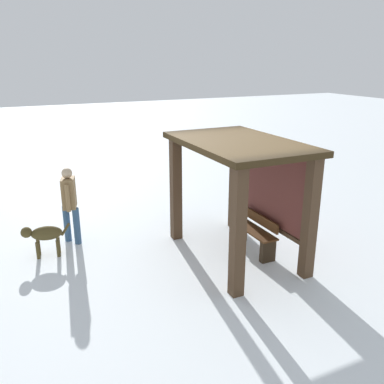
% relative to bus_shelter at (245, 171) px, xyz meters
% --- Properties ---
extents(ground_plane, '(60.00, 60.00, 0.00)m').
position_rel_bus_shelter_xyz_m(ground_plane, '(0.00, -0.16, -1.72)').
color(ground_plane, white).
extents(bus_shelter, '(2.92, 1.85, 2.33)m').
position_rel_bus_shelter_xyz_m(bus_shelter, '(0.00, 0.00, 0.00)').
color(bus_shelter, '#442F1D').
rests_on(bus_shelter, ground).
extents(bench_left_inside, '(1.23, 0.35, 0.76)m').
position_rel_bus_shelter_xyz_m(bench_left_inside, '(0.00, 0.29, -1.36)').
color(bench_left_inside, '#4B2C15').
rests_on(bench_left_inside, ground).
extents(person_walking, '(0.60, 0.35, 1.64)m').
position_rel_bus_shelter_xyz_m(person_walking, '(-1.99, -2.99, -0.77)').
color(person_walking, olive).
rests_on(person_walking, ground).
extents(dog, '(0.36, 0.92, 0.66)m').
position_rel_bus_shelter_xyz_m(dog, '(-1.55, -3.60, -1.26)').
color(dog, '#493D1E').
rests_on(dog, ground).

